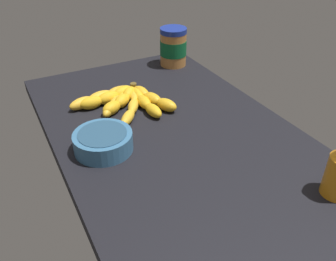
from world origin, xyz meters
The scene contains 4 objects.
ground_plane centered at (0.00, 0.00, -1.83)cm, with size 99.44×60.48×3.67cm, color black.
banana_bunch centered at (18.45, 6.09, 1.68)cm, with size 21.22×28.68×3.66cm.
peanut_butter_jar centered at (38.88, -21.16, 6.74)cm, with size 9.55×9.55×13.61cm.
small_bowl centered at (-0.50, 19.14, 2.48)cm, with size 14.36×14.36×4.83cm.
Camera 1 is at (-69.31, 37.83, 51.61)cm, focal length 37.86 mm.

